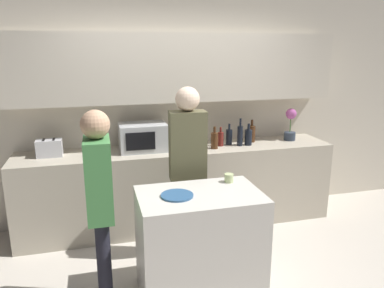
{
  "coord_description": "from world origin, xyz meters",
  "views": [
    {
      "loc": [
        -0.91,
        -2.62,
        2.05
      ],
      "look_at": [
        -0.13,
        0.33,
        1.25
      ],
      "focal_mm": 35.0,
      "sensor_mm": 36.0,
      "label": 1
    }
  ],
  "objects": [
    {
      "name": "bottle_4",
      "position": [
        0.82,
        1.34,
        1.03
      ],
      "size": [
        0.08,
        0.08,
        0.26
      ],
      "color": "black",
      "rests_on": "back_counter"
    },
    {
      "name": "bottle_1",
      "position": [
        0.49,
        1.38,
        1.01
      ],
      "size": [
        0.07,
        0.07,
        0.22
      ],
      "color": "maroon",
      "rests_on": "back_counter"
    },
    {
      "name": "bottle_5",
      "position": [
        0.92,
        1.47,
        1.03
      ],
      "size": [
        0.08,
        0.08,
        0.27
      ],
      "color": "#472814",
      "rests_on": "back_counter"
    },
    {
      "name": "back_wall",
      "position": [
        0.0,
        1.66,
        1.54
      ],
      "size": [
        6.4,
        0.4,
        2.7
      ],
      "color": "beige",
      "rests_on": "ground_plane"
    },
    {
      "name": "kitchen_island",
      "position": [
        -0.13,
        0.08,
        0.45
      ],
      "size": [
        1.0,
        0.64,
        0.9
      ],
      "color": "beige",
      "rests_on": "ground_plane"
    },
    {
      "name": "plate_on_island",
      "position": [
        -0.32,
        0.08,
        0.91
      ],
      "size": [
        0.26,
        0.26,
        0.01
      ],
      "color": "#2D5684",
      "rests_on": "kitchen_island"
    },
    {
      "name": "back_counter",
      "position": [
        0.0,
        1.39,
        0.46
      ],
      "size": [
        3.6,
        0.62,
        0.93
      ],
      "color": "#B7AD99",
      "rests_on": "ground_plane"
    },
    {
      "name": "bottle_2",
      "position": [
        0.61,
        1.43,
        1.02
      ],
      "size": [
        0.07,
        0.07,
        0.25
      ],
      "color": "black",
      "rests_on": "back_counter"
    },
    {
      "name": "person_center",
      "position": [
        -0.08,
        0.66,
        1.02
      ],
      "size": [
        0.35,
        0.22,
        1.7
      ],
      "rotation": [
        0.0,
        0.0,
        -3.22
      ],
      "color": "black",
      "rests_on": "ground_plane"
    },
    {
      "name": "toaster",
      "position": [
        -1.39,
        1.43,
        1.02
      ],
      "size": [
        0.26,
        0.16,
        0.18
      ],
      "color": "silver",
      "rests_on": "back_counter"
    },
    {
      "name": "cup_0",
      "position": [
        0.19,
        0.27,
        0.94
      ],
      "size": [
        0.08,
        0.08,
        0.08
      ],
      "color": "#C3D490",
      "rests_on": "kitchen_island"
    },
    {
      "name": "person_left",
      "position": [
        -0.91,
        0.09,
        0.96
      ],
      "size": [
        0.21,
        0.34,
        1.62
      ],
      "rotation": [
        0.0,
        0.0,
        -1.58
      ],
      "color": "black",
      "rests_on": "ground_plane"
    },
    {
      "name": "bottle_0",
      "position": [
        0.39,
        1.29,
        1.02
      ],
      "size": [
        0.08,
        0.08,
        0.25
      ],
      "color": "#472814",
      "rests_on": "back_counter"
    },
    {
      "name": "bottle_3",
      "position": [
        0.72,
        1.34,
        1.05
      ],
      "size": [
        0.06,
        0.06,
        0.32
      ],
      "color": "black",
      "rests_on": "back_counter"
    },
    {
      "name": "microwave",
      "position": [
        -0.4,
        1.43,
        1.08
      ],
      "size": [
        0.52,
        0.39,
        0.3
      ],
      "color": "#B7BABC",
      "rests_on": "back_counter"
    },
    {
      "name": "potted_plant",
      "position": [
        1.42,
        1.43,
        1.13
      ],
      "size": [
        0.14,
        0.14,
        0.39
      ],
      "color": "#333D4C",
      "rests_on": "back_counter"
    }
  ]
}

